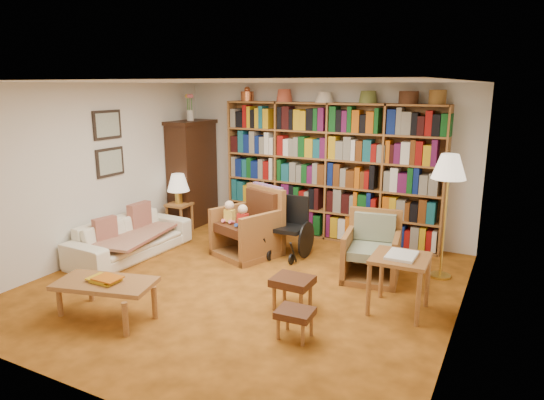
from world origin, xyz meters
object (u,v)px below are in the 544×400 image
Objects in this scene: footstool_a at (293,283)px; side_table_lamp at (179,211)px; wheelchair at (291,229)px; footstool_b at (295,315)px; armchair_sage at (373,253)px; floor_lamp at (449,172)px; side_table_papers at (400,265)px; armchair_leather at (251,227)px; sofa at (131,237)px; coffee_table at (105,286)px.

side_table_lamp is at bearing 149.16° from footstool_a.
footstool_b is at bearing -63.78° from wheelchair.
armchair_sage is 1.94m from footstool_b.
armchair_sage reaches higher than footstool_a.
armchair_sage reaches higher than footstool_b.
footstool_a is at bearing 117.34° from footstool_b.
floor_lamp is 3.72× the size of footstool_a.
side_table_lamp is at bearing 162.32° from side_table_papers.
armchair_leather is (1.62, -0.37, 0.04)m from side_table_lamp.
sofa is 1.78m from armchair_leather.
floor_lamp is at bearing 65.96° from footstool_b.
wheelchair is 2.43m from footstool_b.
sofa is 3.34m from footstool_b.
wheelchair reaches higher than sofa.
armchair_leather is 2.54m from coffee_table.
side_table_lamp is 4.24m from side_table_papers.
armchair_sage is 3.32m from coffee_table.
coffee_table is (-1.69, -1.12, 0.06)m from footstool_a.
armchair_leather is (1.52, 0.91, 0.13)m from sofa.
footstool_a is at bearing -127.55° from floor_lamp.
coffee_table is at bearing -98.01° from armchair_leather.
side_table_papers is (0.53, -0.86, 0.22)m from armchair_sage.
footstool_b is at bearing 15.13° from coffee_table.
sofa is 2.20× the size of armchair_sage.
side_table_papers is at bearing -88.19° from sofa.
wheelchair is at bearing 148.89° from side_table_papers.
armchair_sage is 0.53× the size of floor_lamp.
side_table_lamp is (-0.10, 1.28, 0.09)m from sofa.
side_table_papers is (1.84, -1.11, 0.15)m from wheelchair.
floor_lamp reaches higher than side_table_papers.
sofa is 1.66× the size of coffee_table.
side_table_lamp reaches higher than footstool_a.
floor_lamp reaches higher than sofa.
floor_lamp is 1.54m from side_table_papers.
armchair_leather reaches higher than side_table_lamp.
coffee_table is at bearing -146.49° from footstool_a.
floor_lamp is at bearing 78.04° from side_table_papers.
sofa reaches higher than footstool_a.
armchair_sage is at bearing -74.05° from sofa.
wheelchair reaches higher than side_table_papers.
side_table_papers is (2.41, -0.91, 0.14)m from armchair_leather.
side_table_papers is at bearing -101.96° from floor_lamp.
footstool_b is 2.07m from coffee_table.
coffee_table is at bearing -142.16° from sofa.
footstool_a is (-0.54, -1.34, -0.03)m from armchair_sage.
footstool_a is at bearing -111.85° from armchair_sage.
floor_lamp reaches higher than footstool_a.
footstool_a is at bearing -64.19° from wheelchair.
coffee_table is (-2.00, -0.54, 0.12)m from footstool_b.
armchair_sage is at bearing -1.65° from armchair_leather.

